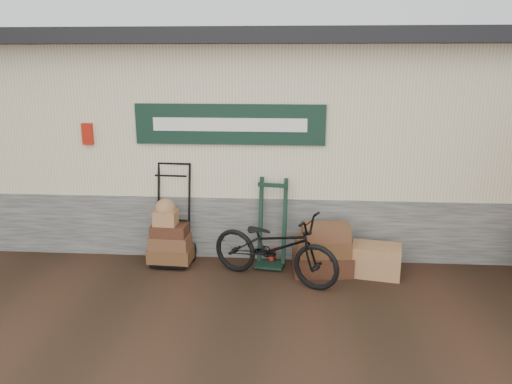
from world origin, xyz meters
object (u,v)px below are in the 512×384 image
green_barrow (272,223)px  wicker_hamper (376,260)px  porter_trolley (172,213)px  bicycle (275,243)px  suitcase_stack (323,248)px

green_barrow → wicker_hamper: size_ratio=1.93×
porter_trolley → green_barrow: porter_trolley is taller
porter_trolley → bicycle: 1.57m
porter_trolley → suitcase_stack: bearing=-3.6°
bicycle → wicker_hamper: bearing=-55.4°
suitcase_stack → bicycle: bearing=-156.0°
porter_trolley → wicker_hamper: porter_trolley is taller
porter_trolley → bicycle: (1.46, -0.53, -0.20)m
wicker_hamper → suitcase_stack: bearing=177.7°
porter_trolley → wicker_hamper: size_ratio=2.25×
bicycle → green_barrow: bearing=30.3°
porter_trolley → wicker_hamper: bearing=-2.5°
wicker_hamper → bicycle: bearing=-169.2°
green_barrow → wicker_hamper: bearing=-1.0°
bicycle → porter_trolley: bearing=93.8°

